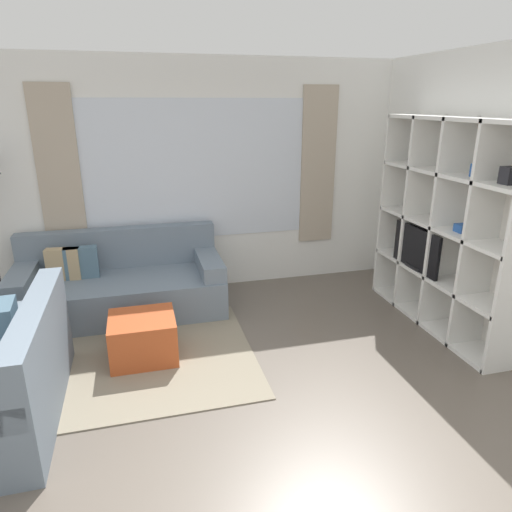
% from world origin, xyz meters
% --- Properties ---
extents(ground_plane, '(16.00, 16.00, 0.00)m').
position_xyz_m(ground_plane, '(0.00, 0.00, 0.00)').
color(ground_plane, '#665B51').
extents(wall_back, '(6.02, 0.11, 2.70)m').
position_xyz_m(wall_back, '(0.00, 3.27, 1.36)').
color(wall_back, white).
rests_on(wall_back, ground_plane).
extents(wall_right, '(0.07, 4.44, 2.70)m').
position_xyz_m(wall_right, '(2.45, 1.62, 1.35)').
color(wall_right, white).
rests_on(wall_right, ground_plane).
extents(area_rug, '(2.85, 1.75, 0.01)m').
position_xyz_m(area_rug, '(-1.20, 1.65, 0.01)').
color(area_rug, gray).
rests_on(area_rug, ground_plane).
extents(shelving_unit, '(0.38, 1.93, 2.08)m').
position_xyz_m(shelving_unit, '(2.25, 1.62, 1.03)').
color(shelving_unit, silver).
rests_on(shelving_unit, ground_plane).
extents(couch_main, '(2.16, 0.98, 0.86)m').
position_xyz_m(couch_main, '(-0.96, 2.75, 0.30)').
color(couch_main, slate).
rests_on(couch_main, ground_plane).
extents(ottoman, '(0.58, 0.54, 0.40)m').
position_xyz_m(ottoman, '(-0.75, 1.67, 0.20)').
color(ottoman, '#B74C23').
rests_on(ottoman, ground_plane).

